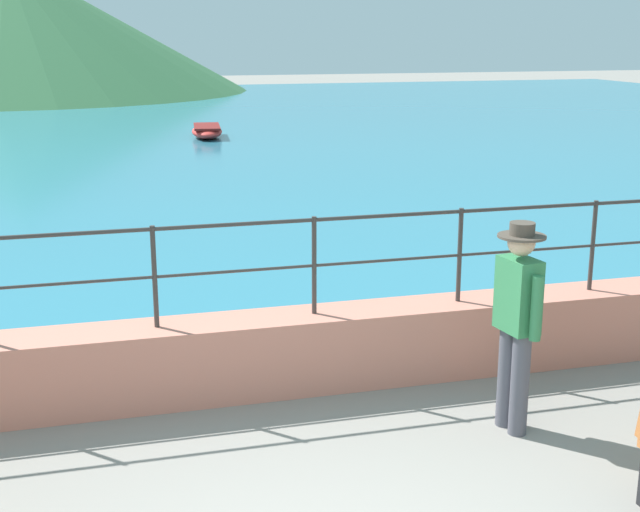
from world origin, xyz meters
TOP-DOWN VIEW (x-y plane):
  - promenade_wall at (0.00, 3.20)m, footprint 20.00×0.56m
  - railing at (-0.00, 3.20)m, footprint 18.44×0.04m
  - lake_water at (0.00, 25.84)m, footprint 64.00×44.32m
  - hill_main at (-4.50, 45.10)m, footprint 24.57×24.57m
  - person_walking at (2.04, 1.88)m, footprint 0.38×0.57m
  - boat_0 at (2.40, 22.18)m, footprint 1.15×2.39m

SIDE VIEW (x-z plane):
  - lake_water at x=0.00m, z-range 0.00..0.06m
  - boat_0 at x=2.40m, z-range 0.08..0.44m
  - promenade_wall at x=0.00m, z-range 0.00..0.70m
  - person_walking at x=2.04m, z-range 0.10..1.85m
  - railing at x=0.00m, z-range 0.86..1.76m
  - hill_main at x=-4.50m, z-range 0.00..6.83m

